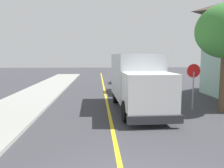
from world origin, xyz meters
The scene contains 5 objects.
centre_line_yellow centered at (0.00, 10.00, 0.00)m, with size 0.16×56.00×0.01m, color gold.
box_truck centered at (1.67, 8.46, 1.77)m, with size 2.61×7.25×3.20m.
parked_car_near centered at (1.76, 14.70, 0.79)m, with size 1.82×4.41×1.67m.
parked_car_mid centered at (2.46, 21.21, 0.79)m, with size 1.89×4.44×1.67m.
stop_sign centered at (4.80, 7.96, 1.86)m, with size 0.80×0.10×2.65m.
Camera 1 is at (-0.61, -4.59, 3.05)m, focal length 36.71 mm.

